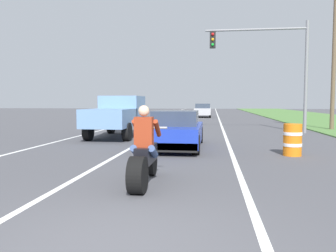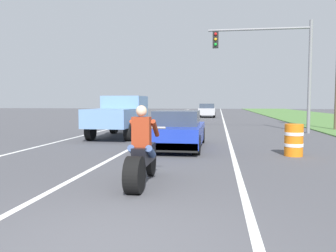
{
  "view_description": "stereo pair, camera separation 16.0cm",
  "coord_description": "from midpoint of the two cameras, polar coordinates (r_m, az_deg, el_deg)",
  "views": [
    {
      "loc": [
        1.17,
        -3.64,
        1.69
      ],
      "look_at": [
        -0.09,
        5.84,
        1.0
      ],
      "focal_mm": 35.92,
      "sensor_mm": 36.0,
      "label": 1
    },
    {
      "loc": [
        1.32,
        -3.61,
        1.69
      ],
      "look_at": [
        -0.09,
        5.84,
        1.0
      ],
      "focal_mm": 35.92,
      "sensor_mm": 36.0,
      "label": 2
    }
  ],
  "objects": [
    {
      "name": "ground_plane",
      "position": [
        4.19,
        -11.06,
        -19.72
      ],
      "size": [
        160.0,
        160.0,
        0.0
      ],
      "primitive_type": "plane",
      "color": "#4C4C51"
    },
    {
      "name": "lane_stripe_left_solid",
      "position": [
        24.6,
        -8.11,
        0.15
      ],
      "size": [
        0.14,
        120.0,
        0.01
      ],
      "primitive_type": "cube",
      "color": "white",
      "rests_on": "ground"
    },
    {
      "name": "lane_stripe_right_solid",
      "position": [
        23.69,
        8.9,
        -0.01
      ],
      "size": [
        0.14,
        120.0,
        0.01
      ],
      "primitive_type": "cube",
      "color": "white",
      "rests_on": "ground"
    },
    {
      "name": "lane_stripe_centre_dashed",
      "position": [
        23.88,
        0.23,
        0.07
      ],
      "size": [
        0.14,
        120.0,
        0.01
      ],
      "primitive_type": "cube",
      "color": "white",
      "rests_on": "ground"
    },
    {
      "name": "motorcycle_with_rider",
      "position": [
        6.78,
        -4.76,
        -5.19
      ],
      "size": [
        0.7,
        2.21,
        1.62
      ],
      "color": "black",
      "rests_on": "ground"
    },
    {
      "name": "sports_car_blue",
      "position": [
        12.28,
        1.02,
        -0.83
      ],
      "size": [
        1.84,
        4.3,
        1.37
      ],
      "color": "#1E38B2",
      "rests_on": "ground"
    },
    {
      "name": "pickup_truck_left_lane_light_blue",
      "position": [
        16.29,
        -8.81,
        2.02
      ],
      "size": [
        2.02,
        4.8,
        1.98
      ],
      "color": "#6B93C6",
      "rests_on": "ground"
    },
    {
      "name": "traffic_light_mast_near",
      "position": [
        19.34,
        17.17,
        10.96
      ],
      "size": [
        5.48,
        0.34,
        6.0
      ],
      "color": "gray",
      "rests_on": "ground"
    },
    {
      "name": "utility_pole_roadside",
      "position": [
        22.31,
        26.12,
        9.18
      ],
      "size": [
        0.24,
        0.24,
        7.64
      ],
      "primitive_type": "cylinder",
      "color": "brown",
      "rests_on": "ground"
    },
    {
      "name": "construction_barrel_nearest",
      "position": [
        11.21,
        19.99,
        -2.19
      ],
      "size": [
        0.58,
        0.58,
        1.0
      ],
      "color": "orange",
      "rests_on": "ground"
    },
    {
      "name": "distant_car_far_ahead",
      "position": [
        37.11,
        5.81,
        2.68
      ],
      "size": [
        1.8,
        4.0,
        1.5
      ],
      "color": "#B2B2B7",
      "rests_on": "ground"
    }
  ]
}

